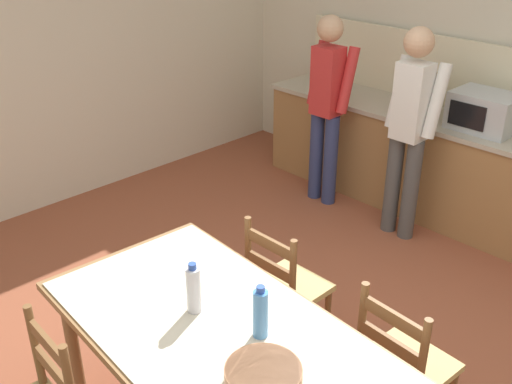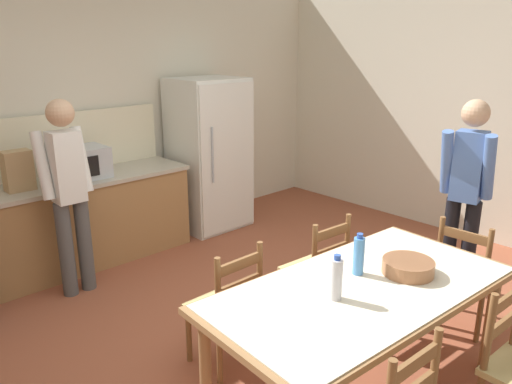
% 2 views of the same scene
% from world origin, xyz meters
% --- Properties ---
extents(ground_plane, '(8.32, 8.32, 0.00)m').
position_xyz_m(ground_plane, '(0.00, 0.00, 0.00)').
color(ground_plane, brown).
extents(wall_left, '(0.12, 5.20, 2.90)m').
position_xyz_m(wall_left, '(-3.26, 0.00, 1.45)').
color(wall_left, beige).
rests_on(wall_left, ground).
extents(kitchen_counter, '(3.13, 0.66, 0.89)m').
position_xyz_m(kitchen_counter, '(-0.82, 2.23, 0.45)').
color(kitchen_counter, '#9E7042').
rests_on(kitchen_counter, ground).
extents(counter_splashback, '(3.09, 0.03, 0.60)m').
position_xyz_m(counter_splashback, '(-0.82, 2.54, 1.19)').
color(counter_splashback, beige).
rests_on(counter_splashback, kitchen_counter).
extents(microwave, '(0.50, 0.39, 0.30)m').
position_xyz_m(microwave, '(-0.32, 2.21, 1.04)').
color(microwave, '#B2B7BC').
rests_on(microwave, kitchen_counter).
extents(paper_bag, '(0.24, 0.16, 0.36)m').
position_xyz_m(paper_bag, '(-0.89, 2.20, 1.07)').
color(paper_bag, tan).
rests_on(paper_bag, kitchen_counter).
extents(dining_table, '(2.02, 1.11, 0.78)m').
position_xyz_m(dining_table, '(0.02, -0.85, 0.70)').
color(dining_table, olive).
rests_on(dining_table, ground).
extents(bottle_near_centre, '(0.07, 0.07, 0.27)m').
position_xyz_m(bottle_near_centre, '(-0.22, -0.84, 0.90)').
color(bottle_near_centre, silver).
rests_on(bottle_near_centre, dining_table).
extents(bottle_off_centre, '(0.07, 0.07, 0.27)m').
position_xyz_m(bottle_off_centre, '(0.13, -0.74, 0.90)').
color(bottle_off_centre, '#4C8ED6').
rests_on(bottle_off_centre, dining_table).
extents(serving_bowl, '(0.32, 0.32, 0.09)m').
position_xyz_m(serving_bowl, '(0.36, -0.95, 0.83)').
color(serving_bowl, '#9E6642').
rests_on(serving_bowl, dining_table).
extents(chair_side_far_left, '(0.42, 0.40, 0.91)m').
position_xyz_m(chair_side_far_left, '(-0.37, -0.04, 0.44)').
color(chair_side_far_left, brown).
rests_on(chair_side_far_left, ground).
extents(chair_side_far_right, '(0.45, 0.43, 0.91)m').
position_xyz_m(chair_side_far_right, '(0.51, -0.10, 0.44)').
color(chair_side_far_right, brown).
rests_on(chair_side_far_right, ground).
extents(person_at_sink, '(0.43, 0.29, 1.70)m').
position_xyz_m(person_at_sink, '(-1.52, 1.71, 0.96)').
color(person_at_sink, navy).
rests_on(person_at_sink, ground).
extents(person_at_counter, '(0.43, 0.30, 1.73)m').
position_xyz_m(person_at_counter, '(-0.67, 1.69, 0.97)').
color(person_at_counter, '#4C4C4C').
rests_on(person_at_counter, ground).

